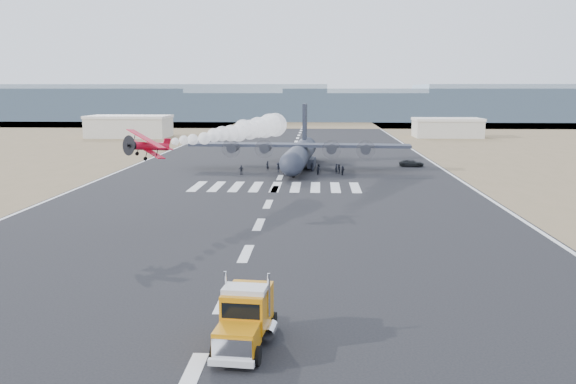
# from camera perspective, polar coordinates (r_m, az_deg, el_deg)

# --- Properties ---
(ground) EXTENTS (500.00, 500.00, 0.00)m
(ground) POSITION_cam_1_polar(r_m,az_deg,el_deg) (43.73, -5.85, -9.92)
(ground) COLOR black
(ground) RESTS_ON ground
(scrub_far) EXTENTS (500.00, 80.00, 0.00)m
(scrub_far) POSITION_cam_1_polar(r_m,az_deg,el_deg) (271.20, 1.55, 6.48)
(scrub_far) COLOR olive
(scrub_far) RESTS_ON ground
(runway_markings) EXTENTS (60.00, 260.00, 0.01)m
(runway_markings) POSITION_cam_1_polar(r_m,az_deg,el_deg) (101.98, -0.76, 1.36)
(runway_markings) COLOR silver
(runway_markings) RESTS_ON ground
(ridge_seg_b) EXTENTS (150.00, 50.00, 15.00)m
(ridge_seg_b) POSITION_cam_1_polar(r_m,az_deg,el_deg) (330.32, -21.70, 7.67)
(ridge_seg_b) COLOR gray
(ridge_seg_b) RESTS_ON ground
(ridge_seg_c) EXTENTS (150.00, 50.00, 17.00)m
(ridge_seg_c) POSITION_cam_1_polar(r_m,az_deg,el_deg) (309.16, -10.57, 8.28)
(ridge_seg_c) COLOR gray
(ridge_seg_c) RESTS_ON ground
(ridge_seg_d) EXTENTS (150.00, 50.00, 13.00)m
(ridge_seg_d) POSITION_cam_1_polar(r_m,az_deg,el_deg) (300.90, 1.69, 8.02)
(ridge_seg_d) COLOR gray
(ridge_seg_d) RESTS_ON ground
(ridge_seg_e) EXTENTS (150.00, 50.00, 15.00)m
(ridge_seg_e) POSITION_cam_1_polar(r_m,az_deg,el_deg) (306.45, 14.06, 7.96)
(ridge_seg_e) COLOR gray
(ridge_seg_e) RESTS_ON ground
(hangar_left) EXTENTS (24.50, 14.50, 6.70)m
(hangar_left) POSITION_cam_1_polar(r_m,az_deg,el_deg) (195.03, -14.62, 5.98)
(hangar_left) COLOR #B3AE9F
(hangar_left) RESTS_ON ground
(hangar_right) EXTENTS (20.50, 12.50, 5.90)m
(hangar_right) POSITION_cam_1_polar(r_m,az_deg,el_deg) (195.12, 14.67, 5.86)
(hangar_right) COLOR #B3AE9F
(hangar_right) RESTS_ON ground
(semi_truck) EXTENTS (3.23, 7.98, 3.53)m
(semi_truck) POSITION_cam_1_polar(r_m,az_deg,el_deg) (35.63, -3.99, -11.53)
(semi_truck) COLOR black
(semi_truck) RESTS_ON ground
(aerobatic_biplane) EXTENTS (5.46, 5.32, 2.97)m
(aerobatic_biplane) POSITION_cam_1_polar(r_m,az_deg,el_deg) (63.76, -12.99, 4.24)
(aerobatic_biplane) COLOR red
(smoke_trail) EXTENTS (12.12, 31.24, 3.58)m
(smoke_trail) POSITION_cam_1_polar(r_m,az_deg,el_deg) (86.97, -2.87, 5.99)
(smoke_trail) COLOR white
(transport_aircraft) EXTENTS (40.53, 33.35, 11.70)m
(transport_aircraft) POSITION_cam_1_polar(r_m,az_deg,el_deg) (113.64, 1.11, 3.74)
(transport_aircraft) COLOR #202531
(transport_aircraft) RESTS_ON ground
(support_vehicle) EXTENTS (4.96, 2.70, 1.32)m
(support_vehicle) POSITION_cam_1_polar(r_m,az_deg,el_deg) (119.09, 11.48, 2.67)
(support_vehicle) COLOR black
(support_vehicle) RESTS_ON ground
(crew_a) EXTENTS (0.77, 0.80, 1.71)m
(crew_a) POSITION_cam_1_polar(r_m,az_deg,el_deg) (111.09, -1.94, 2.48)
(crew_a) COLOR black
(crew_a) RESTS_ON ground
(crew_b) EXTENTS (0.86, 1.03, 1.82)m
(crew_b) POSITION_cam_1_polar(r_m,az_deg,el_deg) (105.69, 2.91, 2.14)
(crew_b) COLOR black
(crew_b) RESTS_ON ground
(crew_c) EXTENTS (1.07, 1.17, 1.69)m
(crew_c) POSITION_cam_1_polar(r_m,az_deg,el_deg) (108.55, -0.94, 2.31)
(crew_c) COLOR black
(crew_c) RESTS_ON ground
(crew_d) EXTENTS (1.06, 0.72, 1.65)m
(crew_d) POSITION_cam_1_polar(r_m,az_deg,el_deg) (105.75, -4.38, 2.08)
(crew_d) COLOR black
(crew_d) RESTS_ON ground
(crew_e) EXTENTS (0.81, 0.91, 1.58)m
(crew_e) POSITION_cam_1_polar(r_m,az_deg,el_deg) (109.89, 2.29, 2.36)
(crew_e) COLOR black
(crew_e) RESTS_ON ground
(crew_f) EXTENTS (0.97, 1.55, 1.59)m
(crew_f) POSITION_cam_1_polar(r_m,az_deg,el_deg) (105.24, 5.14, 2.02)
(crew_f) COLOR black
(crew_f) RESTS_ON ground
(crew_g) EXTENTS (0.81, 0.85, 1.81)m
(crew_g) POSITION_cam_1_polar(r_m,az_deg,el_deg) (106.48, 4.54, 2.17)
(crew_g) COLOR black
(crew_g) RESTS_ON ground
(crew_h) EXTENTS (0.50, 0.80, 1.64)m
(crew_h) POSITION_cam_1_polar(r_m,az_deg,el_deg) (107.14, 4.77, 2.17)
(crew_h) COLOR black
(crew_h) RESTS_ON ground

